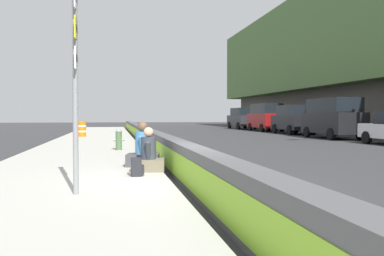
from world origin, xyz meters
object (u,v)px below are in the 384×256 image
at_px(seated_person_foreground, 149,157).
at_px(parked_car_farther, 242,118).
at_px(backpack, 137,167).
at_px(route_sign_post, 75,71).
at_px(parked_car_midline, 293,119).
at_px(parked_car_fourth, 333,117).
at_px(construction_barrel, 82,129).
at_px(seated_person_middle, 143,152).
at_px(parked_car_far, 266,117).
at_px(fire_hydrant, 119,138).

height_order(seated_person_foreground, parked_car_farther, parked_car_farther).
bearing_deg(backpack, seated_person_foreground, -22.44).
height_order(route_sign_post, parked_car_midline, route_sign_post).
bearing_deg(parked_car_farther, parked_car_fourth, 179.89).
distance_m(backpack, construction_barrel, 17.89).
distance_m(seated_person_foreground, parked_car_fourth, 19.07).
xyz_separation_m(seated_person_middle, parked_car_fourth, (13.05, -12.88, 0.85)).
distance_m(backpack, parked_car_midline, 25.16).
height_order(backpack, parked_car_far, parked_car_far).
bearing_deg(construction_barrel, parked_car_midline, -77.39).
distance_m(construction_barrel, parked_car_midline, 16.27).
bearing_deg(parked_car_midline, backpack, 147.78).
relative_size(seated_person_foreground, parked_car_far, 0.21).
bearing_deg(seated_person_foreground, backpack, 157.56).
distance_m(parked_car_fourth, parked_car_midline, 6.41).
bearing_deg(route_sign_post, seated_person_foreground, -27.98).
bearing_deg(parked_car_fourth, fire_hydrant, 120.16).
distance_m(seated_person_middle, parked_car_fourth, 18.36).
relative_size(seated_person_middle, parked_car_midline, 0.24).
height_order(construction_barrel, parked_car_midline, parked_car_midline).
distance_m(parked_car_far, parked_car_farther, 6.52).
bearing_deg(parked_car_far, parked_car_farther, 1.86).
relative_size(construction_barrel, parked_car_far, 0.19).
relative_size(construction_barrel, parked_car_farther, 0.20).
xyz_separation_m(fire_hydrant, parked_car_farther, (26.69, -13.49, 0.60)).
xyz_separation_m(route_sign_post, seated_person_middle, (3.78, -1.39, -1.73)).
bearing_deg(construction_barrel, parked_car_far, -59.04).
distance_m(seated_person_foreground, backpack, 0.86).
distance_m(fire_hydrant, backpack, 7.07).
height_order(fire_hydrant, parked_car_fourth, parked_car_fourth).
xyz_separation_m(backpack, construction_barrel, (17.72, 2.46, 0.28)).
distance_m(route_sign_post, parked_car_farther, 38.48).
bearing_deg(seated_person_foreground, construction_barrel, 9.35).
distance_m(parked_car_midline, parked_car_far, 5.97).
relative_size(parked_car_midline, parked_car_farther, 1.00).
height_order(parked_car_midline, parked_car_farther, same).
bearing_deg(seated_person_middle, parked_car_farther, -22.04).
xyz_separation_m(seated_person_middle, construction_barrel, (15.89, 2.73, 0.11)).
relative_size(seated_person_middle, parked_car_farther, 0.24).
bearing_deg(parked_car_farther, parked_car_far, -178.14).
bearing_deg(fire_hydrant, seated_person_foreground, -174.28).
relative_size(route_sign_post, fire_hydrant, 4.09).
bearing_deg(route_sign_post, parked_car_far, -26.46).
height_order(fire_hydrant, backpack, fire_hydrant).
height_order(route_sign_post, fire_hydrant, route_sign_post).
relative_size(backpack, parked_car_fourth, 0.08).
height_order(construction_barrel, parked_car_farther, parked_car_farther).
bearing_deg(parked_car_far, seated_person_foreground, 153.70).
height_order(construction_barrel, parked_car_far, parked_car_far).
bearing_deg(seated_person_foreground, seated_person_middle, 3.43).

